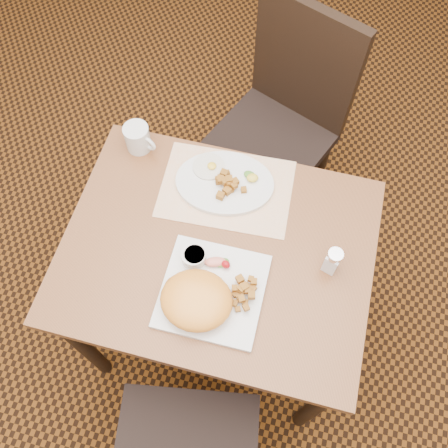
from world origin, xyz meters
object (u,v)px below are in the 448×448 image
at_px(plate_oval, 225,183).
at_px(plate_square, 213,291).
at_px(chair_far, 283,115).
at_px(salt_shaker, 333,261).
at_px(table, 218,263).
at_px(coffee_mug, 138,138).

bearing_deg(plate_oval, plate_square, -80.92).
distance_m(chair_far, salt_shaker, 0.77).
distance_m(table, plate_oval, 0.25).
bearing_deg(chair_far, salt_shaker, 132.47).
distance_m(table, plate_square, 0.18).
bearing_deg(plate_oval, table, -81.24).
relative_size(chair_far, coffee_mug, 8.81).
bearing_deg(table, plate_oval, 98.76).
height_order(plate_oval, salt_shaker, salt_shaker).
bearing_deg(table, plate_square, -80.38).
height_order(plate_oval, coffee_mug, coffee_mug).
bearing_deg(plate_square, salt_shaker, 26.88).
relative_size(table, salt_shaker, 9.00).
bearing_deg(chair_far, plate_square, 108.72).
xyz_separation_m(plate_square, plate_oval, (-0.06, 0.35, 0.00)).
distance_m(table, chair_far, 0.71).
bearing_deg(plate_square, plate_oval, 99.08).
bearing_deg(salt_shaker, coffee_mug, 158.12).
distance_m(plate_square, salt_shaker, 0.34).
distance_m(plate_oval, coffee_mug, 0.31).
distance_m(table, coffee_mug, 0.47).
xyz_separation_m(plate_square, coffee_mug, (-0.36, 0.42, 0.04)).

